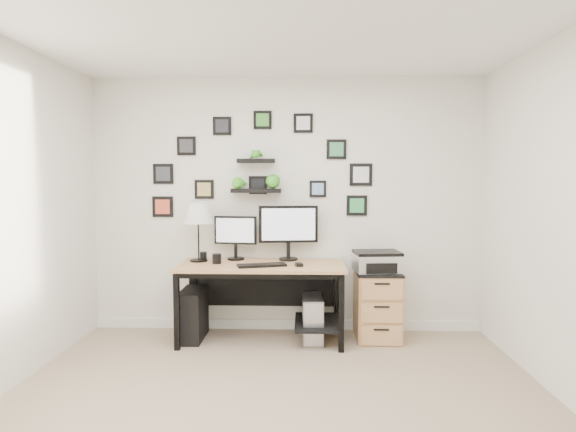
{
  "coord_description": "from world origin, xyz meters",
  "views": [
    {
      "loc": [
        0.19,
        -2.94,
        1.56
      ],
      "look_at": [
        0.02,
        1.83,
        1.2
      ],
      "focal_mm": 30.0,
      "sensor_mm": 36.0,
      "label": 1
    }
  ],
  "objects_px": {
    "mug": "(217,259)",
    "monitor_right": "(288,228)",
    "pc_tower_grey": "(313,318)",
    "file_cabinet": "(377,305)",
    "pc_tower_black": "(193,314)",
    "monitor_left": "(235,234)",
    "table_lamp": "(198,215)",
    "desk": "(265,276)",
    "printer": "(377,261)"
  },
  "relations": [
    {
      "from": "mug",
      "to": "monitor_right",
      "type": "bearing_deg",
      "value": 17.59
    },
    {
      "from": "pc_tower_grey",
      "to": "file_cabinet",
      "type": "bearing_deg",
      "value": 7.22
    },
    {
      "from": "pc_tower_black",
      "to": "pc_tower_grey",
      "type": "distance_m",
      "value": 1.17
    },
    {
      "from": "monitor_left",
      "to": "mug",
      "type": "xyz_separation_m",
      "value": [
        -0.15,
        -0.23,
        -0.21
      ]
    },
    {
      "from": "pc_tower_black",
      "to": "pc_tower_grey",
      "type": "bearing_deg",
      "value": -0.81
    },
    {
      "from": "pc_tower_grey",
      "to": "table_lamp",
      "type": "bearing_deg",
      "value": 173.78
    },
    {
      "from": "desk",
      "to": "file_cabinet",
      "type": "height_order",
      "value": "desk"
    },
    {
      "from": "desk",
      "to": "mug",
      "type": "distance_m",
      "value": 0.5
    },
    {
      "from": "file_cabinet",
      "to": "desk",
      "type": "bearing_deg",
      "value": -176.96
    },
    {
      "from": "desk",
      "to": "monitor_right",
      "type": "xyz_separation_m",
      "value": [
        0.22,
        0.19,
        0.45
      ]
    },
    {
      "from": "pc_tower_grey",
      "to": "monitor_left",
      "type": "bearing_deg",
      "value": 163.99
    },
    {
      "from": "monitor_left",
      "to": "pc_tower_black",
      "type": "bearing_deg",
      "value": -151.59
    },
    {
      "from": "monitor_left",
      "to": "table_lamp",
      "type": "distance_m",
      "value": 0.42
    },
    {
      "from": "pc_tower_grey",
      "to": "printer",
      "type": "xyz_separation_m",
      "value": [
        0.63,
        0.06,
        0.55
      ]
    },
    {
      "from": "table_lamp",
      "to": "file_cabinet",
      "type": "relative_size",
      "value": 0.86
    },
    {
      "from": "monitor_right",
      "to": "file_cabinet",
      "type": "distance_m",
      "value": 1.16
    },
    {
      "from": "pc_tower_grey",
      "to": "printer",
      "type": "bearing_deg",
      "value": 5.72
    },
    {
      "from": "mug",
      "to": "file_cabinet",
      "type": "bearing_deg",
      "value": 3.08
    },
    {
      "from": "desk",
      "to": "monitor_left",
      "type": "distance_m",
      "value": 0.54
    },
    {
      "from": "monitor_right",
      "to": "pc_tower_black",
      "type": "height_order",
      "value": "monitor_right"
    },
    {
      "from": "monitor_right",
      "to": "printer",
      "type": "bearing_deg",
      "value": -9.93
    },
    {
      "from": "pc_tower_grey",
      "to": "file_cabinet",
      "type": "height_order",
      "value": "file_cabinet"
    },
    {
      "from": "monitor_left",
      "to": "mug",
      "type": "distance_m",
      "value": 0.35
    },
    {
      "from": "pc_tower_grey",
      "to": "printer",
      "type": "distance_m",
      "value": 0.84
    },
    {
      "from": "monitor_left",
      "to": "monitor_right",
      "type": "relative_size",
      "value": 0.75
    },
    {
      "from": "monitor_right",
      "to": "desk",
      "type": "bearing_deg",
      "value": -138.56
    },
    {
      "from": "table_lamp",
      "to": "printer",
      "type": "bearing_deg",
      "value": -1.98
    },
    {
      "from": "desk",
      "to": "pc_tower_black",
      "type": "relative_size",
      "value": 3.28
    },
    {
      "from": "monitor_right",
      "to": "printer",
      "type": "xyz_separation_m",
      "value": [
        0.87,
        -0.15,
        -0.31
      ]
    },
    {
      "from": "pc_tower_black",
      "to": "file_cabinet",
      "type": "bearing_deg",
      "value": 1.9
    },
    {
      "from": "pc_tower_black",
      "to": "file_cabinet",
      "type": "distance_m",
      "value": 1.82
    },
    {
      "from": "pc_tower_black",
      "to": "pc_tower_grey",
      "type": "height_order",
      "value": "pc_tower_black"
    },
    {
      "from": "desk",
      "to": "pc_tower_grey",
      "type": "bearing_deg",
      "value": -2.81
    },
    {
      "from": "monitor_right",
      "to": "pc_tower_black",
      "type": "xyz_separation_m",
      "value": [
        -0.93,
        -0.21,
        -0.83
      ]
    },
    {
      "from": "monitor_right",
      "to": "mug",
      "type": "relative_size",
      "value": 6.23
    },
    {
      "from": "monitor_left",
      "to": "pc_tower_black",
      "type": "relative_size",
      "value": 0.91
    },
    {
      "from": "pc_tower_black",
      "to": "pc_tower_grey",
      "type": "relative_size",
      "value": 1.1
    },
    {
      "from": "monitor_left",
      "to": "mug",
      "type": "height_order",
      "value": "monitor_left"
    },
    {
      "from": "monitor_left",
      "to": "table_lamp",
      "type": "xyz_separation_m",
      "value": [
        -0.36,
        -0.1,
        0.2
      ]
    },
    {
      "from": "table_lamp",
      "to": "pc_tower_black",
      "type": "distance_m",
      "value": 0.98
    },
    {
      "from": "monitor_left",
      "to": "printer",
      "type": "height_order",
      "value": "monitor_left"
    },
    {
      "from": "file_cabinet",
      "to": "pc_tower_black",
      "type": "bearing_deg",
      "value": -177.74
    },
    {
      "from": "monitor_left",
      "to": "pc_tower_grey",
      "type": "distance_m",
      "value": 1.13
    },
    {
      "from": "monitor_left",
      "to": "printer",
      "type": "relative_size",
      "value": 0.95
    },
    {
      "from": "mug",
      "to": "monitor_left",
      "type": "bearing_deg",
      "value": 56.3
    },
    {
      "from": "table_lamp",
      "to": "pc_tower_grey",
      "type": "xyz_separation_m",
      "value": [
        1.13,
        -0.12,
        -1.0
      ]
    },
    {
      "from": "table_lamp",
      "to": "printer",
      "type": "distance_m",
      "value": 1.82
    },
    {
      "from": "monitor_left",
      "to": "file_cabinet",
      "type": "distance_m",
      "value": 1.57
    },
    {
      "from": "table_lamp",
      "to": "pc_tower_grey",
      "type": "distance_m",
      "value": 1.52
    },
    {
      "from": "monitor_left",
      "to": "pc_tower_black",
      "type": "height_order",
      "value": "monitor_left"
    }
  ]
}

